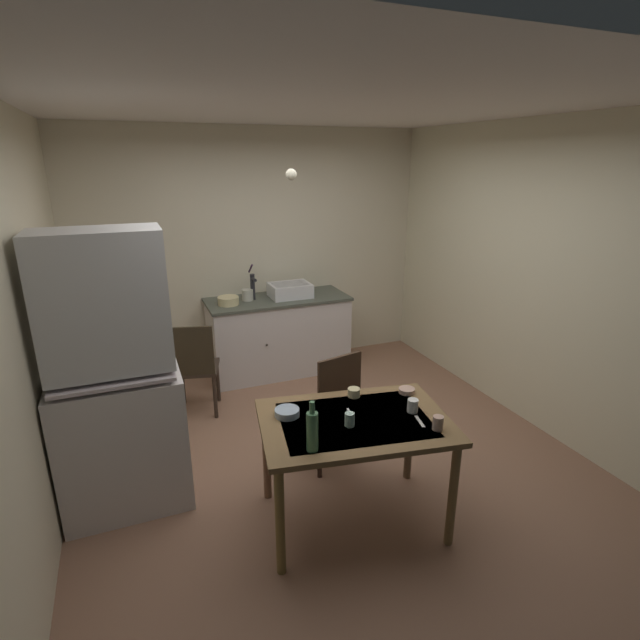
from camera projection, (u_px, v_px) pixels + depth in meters
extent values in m
plane|color=#916750|center=(326.00, 452.00, 4.04)|extent=(5.08, 5.08, 0.00)
cube|color=beige|center=(254.00, 251.00, 5.47)|extent=(3.98, 0.10, 2.65)
cube|color=beige|center=(21.00, 332.00, 2.92)|extent=(0.10, 4.18, 2.65)
cube|color=beige|center=(532.00, 276.00, 4.33)|extent=(0.10, 4.18, 2.65)
cube|color=silver|center=(327.00, 96.00, 3.19)|extent=(3.98, 4.18, 0.10)
cube|color=silver|center=(124.00, 444.00, 3.30)|extent=(0.82, 0.47, 0.96)
cube|color=silver|center=(103.00, 302.00, 2.98)|extent=(0.75, 0.40, 0.89)
cube|color=silver|center=(114.00, 375.00, 3.11)|extent=(0.73, 0.43, 0.02)
cube|color=silver|center=(279.00, 336.00, 5.48)|extent=(1.52, 0.60, 0.84)
cube|color=#4C5146|center=(278.00, 299.00, 5.34)|extent=(1.55, 0.63, 0.03)
sphere|color=#2D2823|center=(267.00, 345.00, 5.11)|extent=(0.02, 0.02, 0.02)
cube|color=white|center=(290.00, 290.00, 5.36)|extent=(0.44, 0.34, 0.15)
cube|color=black|center=(290.00, 284.00, 5.34)|extent=(0.38, 0.28, 0.01)
cylinder|color=#232328|center=(253.00, 287.00, 5.24)|extent=(0.05, 0.05, 0.28)
cylinder|color=#232328|center=(254.00, 279.00, 5.15)|extent=(0.03, 0.12, 0.03)
cylinder|color=#2F1933|center=(251.00, 268.00, 5.24)|extent=(0.02, 0.16, 0.12)
cylinder|color=beige|center=(228.00, 301.00, 5.08)|extent=(0.22, 0.22, 0.08)
cylinder|color=beige|center=(247.00, 295.00, 5.23)|extent=(0.12, 0.12, 0.12)
cube|color=brown|center=(355.00, 422.00, 3.07)|extent=(1.30, 1.00, 0.04)
cube|color=silver|center=(355.00, 419.00, 3.07)|extent=(1.02, 0.78, 0.00)
cylinder|color=olive|center=(280.00, 521.00, 2.76)|extent=(0.06, 0.06, 0.72)
cylinder|color=brown|center=(453.00, 495.00, 2.98)|extent=(0.06, 0.06, 0.72)
cylinder|color=brown|center=(266.00, 453.00, 3.40)|extent=(0.06, 0.06, 0.72)
cylinder|color=brown|center=(409.00, 436.00, 3.62)|extent=(0.06, 0.06, 0.72)
cube|color=#38231B|center=(325.00, 410.00, 3.82)|extent=(0.48, 0.48, 0.03)
cube|color=#3A271B|center=(340.00, 388.00, 3.59)|extent=(0.38, 0.11, 0.50)
cylinder|color=#38231B|center=(330.00, 420.00, 4.11)|extent=(0.04, 0.04, 0.43)
cylinder|color=#38231B|center=(296.00, 433.00, 3.93)|extent=(0.04, 0.04, 0.43)
cylinder|color=#38231B|center=(355.00, 438.00, 3.85)|extent=(0.04, 0.04, 0.43)
cylinder|color=#38231B|center=(320.00, 452.00, 3.67)|extent=(0.04, 0.04, 0.43)
cube|color=#372A22|center=(197.00, 368.00, 4.59)|extent=(0.49, 0.49, 0.03)
cube|color=#342B1D|center=(192.00, 351.00, 4.34)|extent=(0.37, 0.12, 0.46)
cylinder|color=#372A22|center=(218.00, 381.00, 4.84)|extent=(0.04, 0.04, 0.43)
cylinder|color=#372A22|center=(183.00, 383.00, 4.80)|extent=(0.04, 0.04, 0.43)
cylinder|color=#372A22|center=(215.00, 397.00, 4.52)|extent=(0.04, 0.04, 0.43)
cylinder|color=#372A22|center=(178.00, 399.00, 4.48)|extent=(0.04, 0.04, 0.43)
cylinder|color=tan|center=(407.00, 391.00, 3.41)|extent=(0.11, 0.11, 0.03)
cylinder|color=#9EB2C6|center=(287.00, 412.00, 3.10)|extent=(0.16, 0.16, 0.05)
cylinder|color=white|center=(413.00, 406.00, 3.15)|extent=(0.07, 0.07, 0.09)
cylinder|color=#ADD1C1|center=(350.00, 419.00, 2.98)|extent=(0.06, 0.06, 0.08)
cylinder|color=tan|center=(438.00, 423.00, 2.94)|extent=(0.07, 0.07, 0.09)
cylinder|color=beige|center=(354.00, 392.00, 3.36)|extent=(0.09, 0.09, 0.06)
cylinder|color=#4C7F56|center=(312.00, 432.00, 2.71)|extent=(0.07, 0.07, 0.23)
cylinder|color=#4C7F56|center=(312.00, 407.00, 2.66)|extent=(0.03, 0.03, 0.07)
cube|color=silver|center=(351.00, 416.00, 3.10)|extent=(0.06, 0.19, 0.00)
cube|color=beige|center=(420.00, 421.00, 3.04)|extent=(0.05, 0.14, 0.00)
sphere|color=#F9EFCC|center=(291.00, 174.00, 3.46)|extent=(0.08, 0.08, 0.08)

